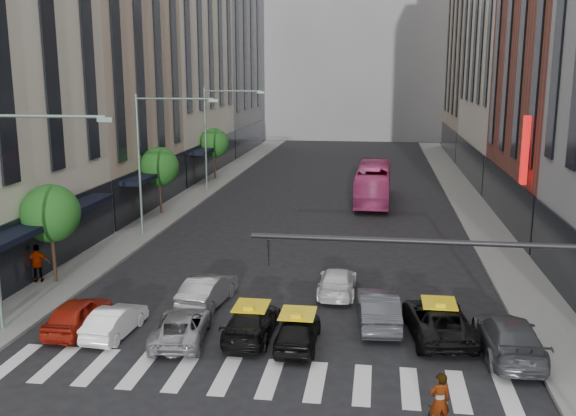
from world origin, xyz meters
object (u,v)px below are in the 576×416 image
at_px(pedestrian_far, 38,263).
at_px(streetlamp_far, 216,125).
at_px(taxi_left, 252,322).
at_px(car_white_front, 115,321).
at_px(taxi_center, 298,330).
at_px(streetlamp_mid, 153,146).
at_px(car_red, 78,314).
at_px(bus, 373,184).
at_px(streetlamp_near, 12,192).

bearing_deg(pedestrian_far, streetlamp_far, -114.89).
bearing_deg(taxi_left, streetlamp_far, -72.81).
height_order(streetlamp_far, car_white_front, streetlamp_far).
bearing_deg(taxi_center, pedestrian_far, -21.92).
height_order(car_white_front, taxi_center, taxi_center).
bearing_deg(streetlamp_mid, car_white_front, -76.41).
xyz_separation_m(streetlamp_far, car_red, (2.08, -31.38, -5.22)).
xyz_separation_m(streetlamp_mid, taxi_left, (9.30, -15.07, -5.25)).
bearing_deg(car_white_front, taxi_center, -176.50).
xyz_separation_m(car_white_front, bus, (10.05, 28.79, 0.94)).
relative_size(bus, pedestrian_far, 5.79).
distance_m(streetlamp_near, car_white_front, 6.52).
distance_m(streetlamp_mid, car_red, 16.37).
bearing_deg(taxi_left, bus, -98.59).
relative_size(streetlamp_near, car_white_front, 2.44).
height_order(streetlamp_mid, bus, streetlamp_mid).
relative_size(streetlamp_near, taxi_center, 2.29).
bearing_deg(streetlamp_far, taxi_center, -70.45).
relative_size(streetlamp_near, streetlamp_far, 1.00).
bearing_deg(taxi_left, taxi_center, 162.63).
xyz_separation_m(car_red, car_white_front, (1.71, -0.27, -0.08)).
relative_size(streetlamp_far, car_red, 2.23).
distance_m(streetlamp_near, streetlamp_far, 32.00).
bearing_deg(bus, taxi_center, 86.22).
height_order(streetlamp_near, bus, streetlamp_near).
bearing_deg(streetlamp_near, car_white_front, 5.30).
xyz_separation_m(car_red, pedestrian_far, (-4.63, 5.20, 0.42)).
xyz_separation_m(streetlamp_mid, streetlamp_far, (0.00, 16.00, 0.00)).
relative_size(streetlamp_mid, bus, 0.81).
bearing_deg(taxi_center, car_white_front, -0.52).
bearing_deg(car_red, pedestrian_far, -48.11).
distance_m(streetlamp_far, pedestrian_far, 26.73).
height_order(taxi_center, pedestrian_far, pedestrian_far).
height_order(car_white_front, bus, bus).
relative_size(car_white_front, taxi_left, 0.82).
relative_size(streetlamp_near, pedestrian_far, 4.68).
xyz_separation_m(streetlamp_near, taxi_center, (11.26, 0.30, -5.24)).
distance_m(streetlamp_far, bus, 14.78).
bearing_deg(streetlamp_near, car_red, 16.65).
distance_m(taxi_left, pedestrian_far, 12.84).
relative_size(car_white_front, pedestrian_far, 1.92).
distance_m(car_red, pedestrian_far, 6.98).
bearing_deg(taxi_center, bus, -95.21).
distance_m(streetlamp_near, pedestrian_far, 7.96).
bearing_deg(taxi_center, streetlamp_near, 1.40).
relative_size(streetlamp_near, streetlamp_mid, 1.00).
xyz_separation_m(streetlamp_near, taxi_left, (9.30, 0.93, -5.25)).
bearing_deg(bus, streetlamp_mid, 44.86).
xyz_separation_m(car_white_front, taxi_center, (7.47, -0.05, 0.06)).
xyz_separation_m(taxi_center, pedestrian_far, (-13.81, 5.53, 0.44)).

